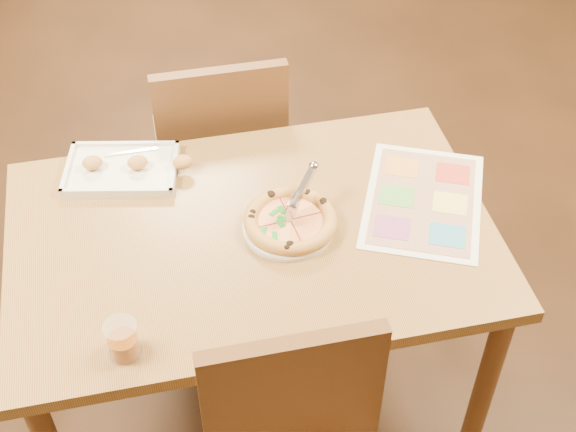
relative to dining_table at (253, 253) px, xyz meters
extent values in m
plane|color=black|center=(0.00, 0.00, -0.63)|extent=(7.00, 7.00, 0.00)
cube|color=olive|center=(0.00, 0.00, 0.07)|extent=(1.30, 0.85, 0.04)
cylinder|color=brown|center=(-0.59, 0.36, -0.29)|extent=(0.06, 0.06, 0.68)
cylinder|color=brown|center=(0.59, -0.36, -0.29)|extent=(0.06, 0.06, 0.68)
cylinder|color=brown|center=(0.59, 0.36, -0.29)|extent=(0.06, 0.06, 0.68)
cube|color=brown|center=(0.00, -0.51, 0.04)|extent=(0.42, 0.04, 0.45)
cube|color=brown|center=(0.00, 0.70, -0.18)|extent=(0.42, 0.42, 0.04)
cube|color=brown|center=(0.00, 0.51, 0.04)|extent=(0.42, 0.04, 0.45)
cylinder|color=silver|center=(0.10, -0.01, 0.09)|extent=(0.31, 0.31, 0.01)
cylinder|color=#E19C4D|center=(0.11, -0.01, 0.10)|extent=(0.24, 0.24, 0.01)
cylinder|color=#F4CF85|center=(0.11, -0.01, 0.11)|extent=(0.21, 0.21, 0.01)
torus|color=#E19C4D|center=(0.11, -0.01, 0.11)|extent=(0.25, 0.25, 0.04)
cylinder|color=silver|center=(0.11, 0.00, 0.16)|extent=(0.06, 0.07, 0.09)
cube|color=silver|center=(0.15, 0.05, 0.18)|extent=(0.09, 0.11, 0.06)
cube|color=silver|center=(-0.32, 0.32, 0.09)|extent=(0.36, 0.28, 0.02)
cube|color=silver|center=(-0.32, 0.32, 0.11)|extent=(0.16, 0.01, 0.00)
ellipsoid|color=#D1974B|center=(-0.40, 0.33, 0.13)|extent=(0.06, 0.05, 0.04)
ellipsoid|color=#D1974B|center=(-0.28, 0.31, 0.13)|extent=(0.06, 0.05, 0.04)
ellipsoid|color=#D1974B|center=(-0.15, 0.28, 0.13)|extent=(0.06, 0.05, 0.04)
cylinder|color=#883E0A|center=(-0.36, -0.33, 0.11)|extent=(0.07, 0.07, 0.05)
cylinder|color=white|center=(-0.36, -0.33, 0.13)|extent=(0.08, 0.08, 0.10)
cube|color=silver|center=(0.49, 0.02, 0.09)|extent=(0.47, 0.53, 0.00)
camera|label=1|loc=(-0.23, -1.49, 1.62)|focal=50.00mm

